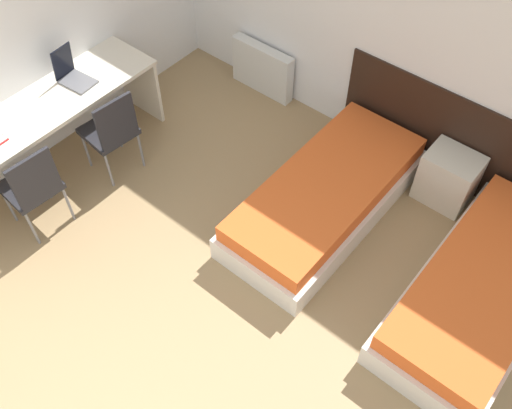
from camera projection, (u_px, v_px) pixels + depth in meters
The scene contains 11 objects.
wall_back at pixel (391, 16), 4.68m from camera, with size 5.60×0.05×2.70m.
wall_left at pixel (23, 17), 4.67m from camera, with size 0.05×4.83×2.70m.
headboard_panel at pixel (466, 148), 4.96m from camera, with size 2.45×0.03×0.93m.
bed_near_window at pixel (326, 197), 4.96m from camera, with size 0.89×2.02×0.42m.
bed_near_door at pixel (481, 290), 4.37m from camera, with size 0.89×2.02×0.42m.
nightstand at pixel (448, 178), 5.02m from camera, with size 0.46×0.37×0.52m.
radiator at pixel (263, 69), 5.97m from camera, with size 0.73×0.12×0.54m.
desk at pixel (39, 125), 4.94m from camera, with size 0.61×2.32×0.76m.
chair_near_laptop at pixel (111, 129), 5.04m from camera, with size 0.46×0.46×0.91m.
chair_near_notebook at pixel (32, 185), 4.63m from camera, with size 0.45×0.45×0.91m.
laptop at pixel (72, 75), 5.03m from camera, with size 0.33×0.25×0.32m.
Camera 1 is at (1.78, -0.05, 4.02)m, focal length 40.00 mm.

